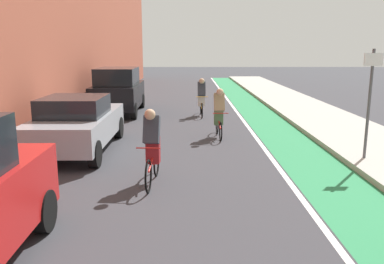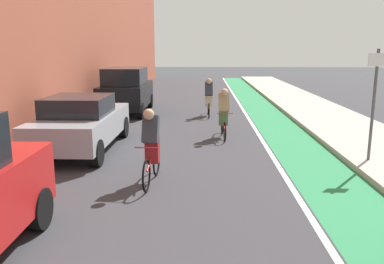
% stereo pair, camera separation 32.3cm
% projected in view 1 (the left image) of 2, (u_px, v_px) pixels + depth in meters
% --- Properties ---
extents(ground_plane, '(90.83, 90.83, 0.00)m').
position_uv_depth(ground_plane, '(186.00, 119.00, 15.91)').
color(ground_plane, '#38383D').
extents(bike_lane_paint, '(1.60, 41.28, 0.00)m').
position_uv_depth(bike_lane_paint, '(256.00, 111.00, 17.89)').
color(bike_lane_paint, '#2D8451').
rests_on(bike_lane_paint, ground).
extents(lane_divider_stripe, '(0.12, 41.28, 0.00)m').
position_uv_depth(lane_divider_stripe, '(236.00, 111.00, 17.88)').
color(lane_divider_stripe, white).
rests_on(lane_divider_stripe, ground).
extents(sidewalk_right, '(2.94, 41.28, 0.14)m').
position_uv_depth(sidewalk_right, '(306.00, 110.00, 17.89)').
color(sidewalk_right, '#A8A59E').
rests_on(sidewalk_right, ground).
extents(parked_sedan_silver, '(1.87, 4.32, 1.53)m').
position_uv_depth(parked_sedan_silver, '(77.00, 123.00, 10.81)').
color(parked_sedan_silver, '#9EA0A8').
rests_on(parked_sedan_silver, ground).
extents(parked_suv_black, '(1.93, 4.30, 1.98)m').
position_uv_depth(parked_suv_black, '(118.00, 90.00, 17.13)').
color(parked_suv_black, black).
rests_on(parked_suv_black, ground).
extents(cyclist_mid, '(0.48, 1.72, 1.61)m').
position_uv_depth(cyclist_mid, '(152.00, 144.00, 8.16)').
color(cyclist_mid, black).
rests_on(cyclist_mid, ground).
extents(cyclist_trailing, '(0.48, 1.65, 1.58)m').
position_uv_depth(cyclist_trailing, '(219.00, 111.00, 12.49)').
color(cyclist_trailing, black).
rests_on(cyclist_trailing, ground).
extents(cyclist_far, '(0.48, 1.67, 1.59)m').
position_uv_depth(cyclist_far, '(201.00, 97.00, 16.50)').
color(cyclist_far, black).
rests_on(cyclist_far, ground).
extents(street_sign_post, '(0.44, 0.07, 2.64)m').
position_uv_depth(street_sign_post, '(370.00, 94.00, 9.45)').
color(street_sign_post, '#4C4C51').
rests_on(street_sign_post, sidewalk_right).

